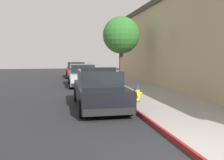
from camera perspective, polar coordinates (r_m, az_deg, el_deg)
name	(u,v)px	position (r m, az deg, el deg)	size (l,w,h in m)	color
ground_plane	(36,96)	(14.63, -16.94, -3.63)	(29.44, 60.00, 0.20)	#232326
sidewalk_pavement	(139,90)	(15.23, 6.15, -2.40)	(3.61, 60.00, 0.15)	gray
curb_painted_edge	(109,91)	(14.78, -0.69, -2.61)	(0.08, 60.00, 0.15)	maroon
storefront_building	(215,41)	(16.05, 22.63, 8.25)	(5.35, 26.17, 6.08)	tan
police_cruiser	(99,90)	(10.55, -3.01, -2.21)	(1.94, 4.84, 1.68)	black
parked_car_silver_ahead	(82,76)	(18.40, -6.89, 1.03)	(1.94, 4.84, 1.56)	#B2B5BA
parked_car_dark_far	(76,70)	(25.83, -8.29, 2.28)	(1.94, 4.84, 1.56)	maroon
fire_hydrant	(137,94)	(11.07, 5.74, -3.14)	(0.44, 0.40, 0.76)	#4C4C51
street_tree	(121,35)	(17.82, 2.11, 10.17)	(2.60, 2.60, 4.79)	brown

